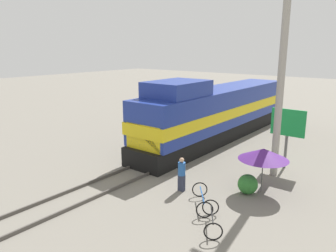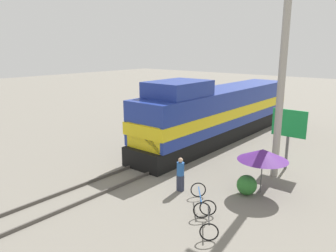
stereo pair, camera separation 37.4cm
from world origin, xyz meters
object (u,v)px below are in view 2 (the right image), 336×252
object	(u,v)px
bicycle	(200,199)
person_bystander	(180,173)
utility_pole	(282,73)
locomotive	(218,113)
billboard_sign	(289,127)
bicycle_spare	(208,219)
vendor_umbrella	(263,155)

from	to	relation	value
bicycle	person_bystander	bearing A→B (deg)	116.39
utility_pole	bicycle	distance (m)	7.33
locomotive	billboard_sign	size ratio (longest dim) A/B	5.14
billboard_sign	bicycle_spare	world-z (taller)	billboard_sign
vendor_umbrella	bicycle_spare	distance (m)	4.32
locomotive	utility_pole	distance (m)	7.73
locomotive	bicycle_spare	size ratio (longest dim) A/B	9.07
bicycle	bicycle_spare	distance (m)	1.59
billboard_sign	person_bystander	xyz separation A→B (m)	(-2.70, -5.92, -1.51)
vendor_umbrella	bicycle_spare	size ratio (longest dim) A/B	1.21
vendor_umbrella	locomotive	bearing A→B (deg)	134.28
billboard_sign	bicycle	world-z (taller)	billboard_sign
utility_pole	person_bystander	distance (m)	6.88
utility_pole	person_bystander	bearing A→B (deg)	-119.51
person_bystander	bicycle_spare	bearing A→B (deg)	-34.19
person_bystander	bicycle_spare	distance (m)	3.34
utility_pole	billboard_sign	bearing A→B (deg)	85.73
person_bystander	bicycle	xyz separation A→B (m)	(1.59, -0.74, -0.51)
bicycle_spare	locomotive	bearing A→B (deg)	-94.28
utility_pole	bicycle	size ratio (longest dim) A/B	5.43
utility_pole	bicycle_spare	size ratio (longest dim) A/B	5.60
locomotive	billboard_sign	xyz separation A→B (m)	(5.90, -2.57, 0.40)
vendor_umbrella	billboard_sign	distance (m)	3.77
vendor_umbrella	billboard_sign	bearing A→B (deg)	93.54
utility_pole	bicycle	world-z (taller)	utility_pole
locomotive	bicycle	bearing A→B (deg)	-62.57
utility_pole	person_bystander	xyz separation A→B (m)	(-2.60, -4.60, -4.42)
billboard_sign	bicycle	distance (m)	7.05
utility_pole	bicycle	xyz separation A→B (m)	(-1.01, -5.33, -4.93)
utility_pole	person_bystander	size ratio (longest dim) A/B	6.48
locomotive	bicycle	size ratio (longest dim) A/B	8.79
utility_pole	billboard_sign	size ratio (longest dim) A/B	3.17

